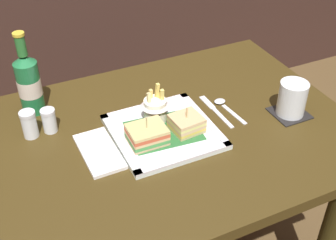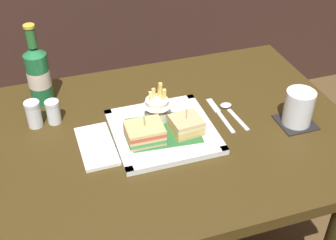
% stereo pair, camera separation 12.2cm
% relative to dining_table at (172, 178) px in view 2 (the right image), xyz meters
% --- Properties ---
extents(dining_table, '(1.01, 0.75, 0.73)m').
position_rel_dining_table_xyz_m(dining_table, '(0.00, 0.00, 0.00)').
color(dining_table, '#3D2D11').
rests_on(dining_table, ground_plane).
extents(square_plate, '(0.27, 0.27, 0.02)m').
position_rel_dining_table_xyz_m(square_plate, '(-0.03, -0.01, 0.19)').
color(square_plate, white).
rests_on(square_plate, dining_table).
extents(sandwich_half_left, '(0.10, 0.08, 0.08)m').
position_rel_dining_table_xyz_m(sandwich_half_left, '(-0.09, -0.03, 0.22)').
color(sandwich_half_left, tan).
rests_on(sandwich_half_left, square_plate).
extents(sandwich_half_right, '(0.09, 0.08, 0.08)m').
position_rel_dining_table_xyz_m(sandwich_half_right, '(0.03, -0.03, 0.22)').
color(sandwich_half_right, tan).
rests_on(sandwich_half_right, square_plate).
extents(fries_cup, '(0.08, 0.08, 0.11)m').
position_rel_dining_table_xyz_m(fries_cup, '(-0.03, 0.05, 0.24)').
color(fries_cup, white).
rests_on(fries_cup, square_plate).
extents(beer_bottle, '(0.07, 0.07, 0.25)m').
position_rel_dining_table_xyz_m(beer_bottle, '(-0.33, 0.26, 0.28)').
color(beer_bottle, '#1C6636').
rests_on(beer_bottle, dining_table).
extents(drink_coaster, '(0.10, 0.10, 0.00)m').
position_rel_dining_table_xyz_m(drink_coaster, '(0.34, -0.08, 0.19)').
color(drink_coaster, black).
rests_on(drink_coaster, dining_table).
extents(water_glass, '(0.08, 0.08, 0.10)m').
position_rel_dining_table_xyz_m(water_glass, '(0.34, -0.08, 0.23)').
color(water_glass, silver).
rests_on(water_glass, dining_table).
extents(folded_napkin, '(0.09, 0.18, 0.01)m').
position_rel_dining_table_xyz_m(folded_napkin, '(-0.22, -0.01, 0.19)').
color(folded_napkin, white).
rests_on(folded_napkin, dining_table).
extents(fork, '(0.03, 0.12, 0.00)m').
position_rel_dining_table_xyz_m(fork, '(-0.22, 0.01, 0.20)').
color(fork, silver).
rests_on(fork, dining_table).
extents(knife, '(0.02, 0.18, 0.00)m').
position_rel_dining_table_xyz_m(knife, '(0.15, 0.03, 0.19)').
color(knife, silver).
rests_on(knife, dining_table).
extents(spoon, '(0.04, 0.14, 0.01)m').
position_rel_dining_table_xyz_m(spoon, '(0.19, 0.04, 0.19)').
color(spoon, silver).
rests_on(spoon, dining_table).
extents(salt_shaker, '(0.04, 0.04, 0.08)m').
position_rel_dining_table_xyz_m(salt_shaker, '(-0.36, 0.14, 0.22)').
color(salt_shaker, silver).
rests_on(salt_shaker, dining_table).
extents(pepper_shaker, '(0.04, 0.04, 0.07)m').
position_rel_dining_table_xyz_m(pepper_shaker, '(-0.31, 0.14, 0.22)').
color(pepper_shaker, silver).
rests_on(pepper_shaker, dining_table).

